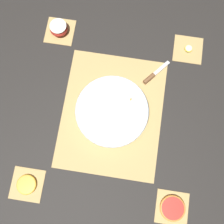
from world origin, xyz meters
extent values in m
plane|color=black|center=(0.00, 0.00, 0.00)|extent=(6.00, 6.00, 0.00)
cube|color=tan|center=(0.00, 0.00, 0.00)|extent=(0.50, 0.40, 0.01)
cube|color=#4C381E|center=(-0.19, 0.00, 0.00)|extent=(0.01, 0.39, 0.00)
cube|color=#4C381E|center=(-0.12, 0.00, 0.00)|extent=(0.01, 0.39, 0.00)
cube|color=#4C381E|center=(-0.06, 0.00, 0.00)|extent=(0.01, 0.39, 0.00)
cube|color=#4C381E|center=(0.00, 0.00, 0.00)|extent=(0.01, 0.39, 0.00)
cube|color=#4C381E|center=(0.06, 0.00, 0.00)|extent=(0.01, 0.39, 0.00)
cube|color=#4C381E|center=(0.12, 0.00, 0.00)|extent=(0.01, 0.39, 0.00)
cube|color=#4C381E|center=(0.19, 0.00, 0.00)|extent=(0.01, 0.39, 0.00)
cube|color=tan|center=(-0.32, -0.28, 0.00)|extent=(0.12, 0.12, 0.01)
cube|color=#4C381E|center=(-0.34, -0.28, 0.00)|extent=(0.00, 0.12, 0.00)
cube|color=#4C381E|center=(-0.30, -0.28, 0.00)|extent=(0.00, 0.12, 0.00)
cube|color=tan|center=(0.32, -0.28, 0.00)|extent=(0.12, 0.12, 0.01)
cube|color=#4C381E|center=(0.29, -0.28, 0.00)|extent=(0.00, 0.12, 0.00)
cube|color=#4C381E|center=(0.31, -0.28, 0.00)|extent=(0.00, 0.12, 0.00)
cube|color=#4C381E|center=(0.34, -0.28, 0.00)|extent=(0.00, 0.12, 0.00)
cube|color=#4C381E|center=(0.36, -0.28, 0.00)|extent=(0.00, 0.12, 0.00)
cube|color=tan|center=(-0.32, 0.28, 0.00)|extent=(0.12, 0.12, 0.01)
cube|color=#4C381E|center=(-0.36, 0.28, 0.00)|extent=(0.00, 0.12, 0.00)
cube|color=#4C381E|center=(-0.34, 0.28, 0.00)|extent=(0.00, 0.12, 0.00)
cube|color=#4C381E|center=(-0.31, 0.28, 0.00)|extent=(0.00, 0.12, 0.00)
cube|color=#4C381E|center=(-0.29, 0.28, 0.00)|extent=(0.00, 0.12, 0.00)
cube|color=tan|center=(0.32, 0.28, 0.00)|extent=(0.12, 0.12, 0.01)
cube|color=#4C381E|center=(0.30, 0.28, 0.00)|extent=(0.00, 0.12, 0.00)
cube|color=#4C381E|center=(0.34, 0.28, 0.00)|extent=(0.00, 0.12, 0.00)
cylinder|color=silver|center=(0.00, 0.00, 0.03)|extent=(0.28, 0.28, 0.05)
torus|color=silver|center=(0.00, 0.00, 0.05)|extent=(0.29, 0.29, 0.01)
cylinder|color=beige|center=(0.04, 0.08, 0.02)|extent=(0.03, 0.03, 0.01)
cylinder|color=beige|center=(0.11, 0.00, 0.04)|extent=(0.03, 0.03, 0.01)
cylinder|color=beige|center=(0.08, 0.00, 0.04)|extent=(0.03, 0.03, 0.01)
cylinder|color=beige|center=(0.02, 0.02, 0.05)|extent=(0.03, 0.03, 0.01)
cylinder|color=beige|center=(-0.04, -0.03, 0.04)|extent=(0.03, 0.03, 0.01)
cylinder|color=beige|center=(0.03, -0.02, 0.03)|extent=(0.03, 0.03, 0.01)
cylinder|color=beige|center=(0.03, 0.02, 0.02)|extent=(0.03, 0.03, 0.01)
cylinder|color=beige|center=(-0.05, -0.08, 0.05)|extent=(0.03, 0.03, 0.01)
cylinder|color=beige|center=(0.04, -0.05, 0.03)|extent=(0.03, 0.03, 0.01)
cylinder|color=beige|center=(0.03, 0.04, 0.05)|extent=(0.02, 0.02, 0.01)
cylinder|color=beige|center=(-0.01, -0.11, 0.04)|extent=(0.03, 0.03, 0.01)
cube|color=white|center=(0.02, -0.10, 0.02)|extent=(0.03, 0.03, 0.03)
cube|color=white|center=(-0.01, -0.08, 0.05)|extent=(0.03, 0.03, 0.03)
cube|color=white|center=(-0.04, 0.01, 0.04)|extent=(0.03, 0.03, 0.03)
cube|color=white|center=(-0.02, 0.06, 0.02)|extent=(0.02, 0.02, 0.02)
cube|color=white|center=(0.00, 0.11, 0.05)|extent=(0.03, 0.03, 0.03)
cube|color=white|center=(0.05, 0.07, 0.05)|extent=(0.03, 0.03, 0.03)
cube|color=white|center=(-0.02, -0.04, 0.03)|extent=(0.02, 0.02, 0.02)
cube|color=white|center=(-0.11, 0.00, 0.02)|extent=(0.02, 0.02, 0.02)
cube|color=white|center=(0.02, 0.11, 0.02)|extent=(0.02, 0.02, 0.02)
ellipsoid|color=red|center=(0.09, -0.02, 0.02)|extent=(0.03, 0.02, 0.01)
ellipsoid|color=orange|center=(-0.05, 0.07, 0.05)|extent=(0.03, 0.02, 0.02)
ellipsoid|color=orange|center=(0.05, 0.04, 0.03)|extent=(0.03, 0.02, 0.01)
ellipsoid|color=red|center=(-0.09, 0.06, 0.03)|extent=(0.03, 0.02, 0.02)
ellipsoid|color=orange|center=(0.08, 0.03, 0.02)|extent=(0.04, 0.02, 0.02)
ellipsoid|color=orange|center=(-0.04, 0.09, 0.04)|extent=(0.03, 0.01, 0.01)
cube|color=silver|center=(-0.22, 0.17, 0.01)|extent=(0.07, 0.07, 0.00)
cylinder|color=brown|center=(-0.16, 0.13, 0.01)|extent=(0.05, 0.05, 0.02)
ellipsoid|color=#B72D23|center=(-0.32, -0.28, 0.03)|extent=(0.08, 0.08, 0.04)
cylinder|color=white|center=(-0.32, -0.28, 0.05)|extent=(0.07, 0.07, 0.00)
cylinder|color=orange|center=(0.32, -0.28, 0.01)|extent=(0.07, 0.07, 0.01)
torus|color=#F4A82D|center=(0.32, -0.28, 0.01)|extent=(0.08, 0.08, 0.01)
cylinder|color=beige|center=(-0.32, 0.28, 0.01)|extent=(0.03, 0.03, 0.01)
torus|color=yellow|center=(-0.32, 0.28, 0.01)|extent=(0.03, 0.03, 0.01)
cylinder|color=red|center=(0.32, 0.28, 0.01)|extent=(0.08, 0.08, 0.01)
torus|color=orange|center=(0.32, 0.28, 0.01)|extent=(0.10, 0.10, 0.01)
camera|label=1|loc=(0.21, 0.03, 1.04)|focal=42.00mm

